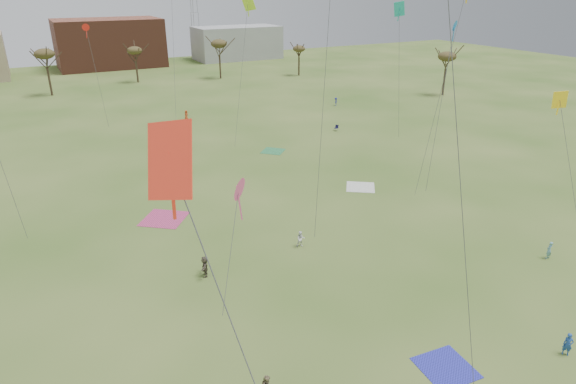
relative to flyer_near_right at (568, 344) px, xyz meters
name	(u,v)px	position (x,y,z in m)	size (l,w,h in m)	color
ground	(380,342)	(-9.01, 6.02, -0.74)	(260.00, 260.00, 0.00)	#31531A
flyer_near_right	(568,344)	(0.00, 0.00, 0.00)	(0.54, 0.35, 1.47)	#1F468F
spectator_fore_c	(205,266)	(-15.99, 18.16, 0.08)	(1.52, 0.48, 1.64)	brown
flyer_mid_c	(549,250)	(9.02, 7.68, 0.00)	(0.54, 0.35, 1.47)	#659EA8
spectator_mid_e	(301,239)	(-7.48, 18.64, -0.03)	(0.68, 0.53, 1.41)	white
flyer_far_b	(186,115)	(-3.33, 63.41, 0.03)	(0.75, 0.49, 1.53)	#B9441F
flyer_far_c	(336,102)	(23.36, 60.34, -0.03)	(0.92, 0.53, 1.42)	navy
blanket_blue	(446,368)	(-7.07, 2.51, -0.73)	(2.91, 2.91, 0.03)	#282BAF
blanket_cream	(360,187)	(4.59, 26.85, -0.73)	(2.99, 2.99, 0.03)	silver
blanket_plum	(164,219)	(-16.17, 29.20, -0.73)	(3.75, 3.75, 0.03)	#B33768
blanket_olive	(273,151)	(1.77, 42.34, -0.73)	(2.72, 2.72, 0.03)	#2D7C48
camp_chair_right	(336,129)	(14.40, 46.54, -0.48)	(0.72, 0.71, 0.87)	#151336
tree_line	(103,61)	(-11.86, 85.15, 6.35)	(117.44, 49.32, 8.91)	#3A2B1E
building_brick	(109,43)	(-4.01, 126.02, 5.26)	(26.00, 16.00, 12.00)	brown
building_grey	(237,43)	(30.99, 124.02, 3.76)	(24.00, 12.00, 9.00)	gray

